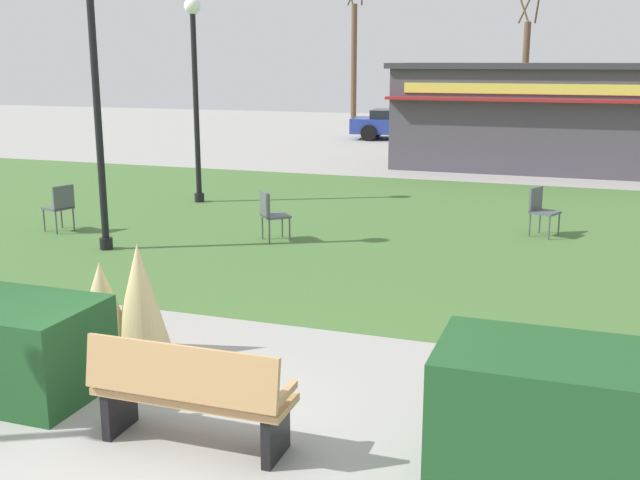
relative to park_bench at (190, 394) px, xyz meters
The scene contains 17 objects.
ground_plane 0.55m from the park_bench, 155.60° to the right, with size 80.00×80.00×0.00m, color #999691.
lawn_patch 9.07m from the park_bench, 91.59° to the left, with size 36.00×12.00×0.01m, color #446B33.
park_bench is the anchor object (origin of this frame).
hedge_right 2.91m from the park_bench, ahead, with size 1.82×1.10×1.11m, color #1E4C23.
ornamental_grass_behind_left 2.27m from the park_bench, 132.25° to the left, with size 0.67×0.67×1.25m, color #D1BC7F.
ornamental_grass_behind_right 2.44m from the park_bench, 141.31° to the left, with size 0.73×0.73×1.05m, color #D1BC7F.
lamppost_mid 7.66m from the park_bench, 130.01° to the left, with size 0.36×0.36×4.46m.
lamppost_far 11.65m from the park_bench, 117.78° to the left, with size 0.36×0.36×4.46m.
trash_bin 3.09m from the park_bench, 20.23° to the left, with size 0.52×0.52×0.94m, color #2D4233.
food_kiosk 18.52m from the park_bench, 84.42° to the left, with size 9.05×4.04×3.07m.
cafe_chair_west 7.44m from the park_bench, 107.80° to the left, with size 0.62×0.62×0.89m.
cafe_chair_east 9.02m from the park_bench, 134.09° to the left, with size 0.55×0.55×0.89m.
cafe_chair_center 9.38m from the park_bench, 76.36° to the left, with size 0.58×0.58×0.89m.
parked_car_west_slot 25.70m from the park_bench, 99.33° to the left, with size 4.35×2.35×1.20m.
parked_car_center_slot 25.39m from the park_bench, 87.51° to the left, with size 4.24×2.13×1.20m.
tree_left_bg 28.82m from the park_bench, 89.59° to the left, with size 0.91×0.96×5.76m.
tree_right_bg 32.56m from the park_bench, 104.52° to the left, with size 0.91×0.96×6.84m.
Camera 1 is at (3.18, -4.99, 3.15)m, focal length 42.78 mm.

